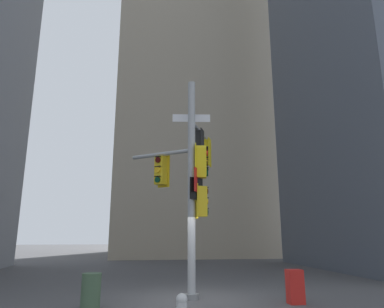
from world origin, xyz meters
TOP-DOWN VIEW (x-y plane):
  - ground at (0.00, 0.00)m, footprint 120.00×120.00m
  - building_mid_block at (3.91, 24.74)m, footprint 16.15×16.15m
  - signal_pole_assembly at (0.09, 0.39)m, footprint 3.13×2.60m
  - newspaper_box at (2.89, -1.15)m, footprint 0.45×0.36m
  - trash_bin at (-2.91, -1.00)m, footprint 0.52×0.52m

SIDE VIEW (x-z plane):
  - ground at x=0.00m, z-range 0.00..0.00m
  - trash_bin at x=-2.91m, z-range 0.00..0.92m
  - newspaper_box at x=2.89m, z-range 0.00..0.95m
  - signal_pole_assembly at x=0.09m, z-range 0.47..7.70m
  - building_mid_block at x=3.91m, z-range 0.00..46.39m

